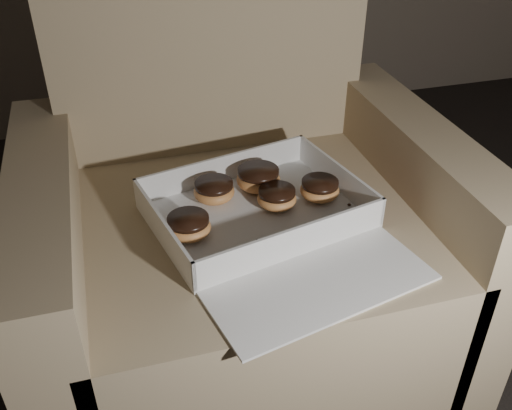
{
  "coord_description": "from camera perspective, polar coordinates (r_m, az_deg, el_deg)",
  "views": [
    {
      "loc": [
        -0.09,
        0.13,
        1.01
      ],
      "look_at": [
        0.15,
        0.97,
        0.42
      ],
      "focal_mm": 40.0,
      "sensor_mm": 36.0,
      "label": 1
    }
  ],
  "objects": [
    {
      "name": "crumb_b",
      "position": [
        1.08,
        9.12,
        -0.88
      ],
      "size": [
        0.01,
        0.01,
        0.0
      ],
      "primitive_type": "ellipsoid",
      "color": "black",
      "rests_on": "bakery_box"
    },
    {
      "name": "donut_d",
      "position": [
        1.01,
        -6.76,
        -2.1
      ],
      "size": [
        0.08,
        0.08,
        0.04
      ],
      "color": "#D38B49",
      "rests_on": "bakery_box"
    },
    {
      "name": "crumb_d",
      "position": [
        1.0,
        4.54,
        -3.42
      ],
      "size": [
        0.01,
        0.01,
        0.0
      ],
      "primitive_type": "ellipsoid",
      "color": "black",
      "rests_on": "bakery_box"
    },
    {
      "name": "armchair",
      "position": [
        1.2,
        -1.53,
        -3.69
      ],
      "size": [
        0.83,
        0.7,
        0.87
      ],
      "color": "#92815D",
      "rests_on": "floor"
    },
    {
      "name": "donut_e",
      "position": [
        1.11,
        6.39,
        1.61
      ],
      "size": [
        0.08,
        0.08,
        0.04
      ],
      "color": "#D38B49",
      "rests_on": "bakery_box"
    },
    {
      "name": "crumb_c",
      "position": [
        1.0,
        0.15,
        -3.59
      ],
      "size": [
        0.01,
        0.01,
        0.0
      ],
      "primitive_type": "ellipsoid",
      "color": "black",
      "rests_on": "bakery_box"
    },
    {
      "name": "bakery_box",
      "position": [
        1.04,
        1.2,
        -1.72
      ],
      "size": [
        0.46,
        0.51,
        0.06
      ],
      "rotation": [
        0.0,
        0.0,
        0.22
      ],
      "color": "silver",
      "rests_on": "armchair"
    },
    {
      "name": "crumb_a",
      "position": [
        1.1,
        9.31,
        0.03
      ],
      "size": [
        0.01,
        0.01,
        0.0
      ],
      "primitive_type": "ellipsoid",
      "color": "black",
      "rests_on": "bakery_box"
    },
    {
      "name": "donut_c",
      "position": [
        1.08,
        2.1,
        0.77
      ],
      "size": [
        0.07,
        0.07,
        0.04
      ],
      "color": "#D38B49",
      "rests_on": "bakery_box"
    },
    {
      "name": "donut_a",
      "position": [
        1.1,
        -4.22,
        1.46
      ],
      "size": [
        0.08,
        0.08,
        0.04
      ],
      "color": "#D38B49",
      "rests_on": "bakery_box"
    },
    {
      "name": "donut_b",
      "position": [
        1.13,
        0.24,
        2.7
      ],
      "size": [
        0.09,
        0.09,
        0.04
      ],
      "color": "#D38B49",
      "rests_on": "bakery_box"
    }
  ]
}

